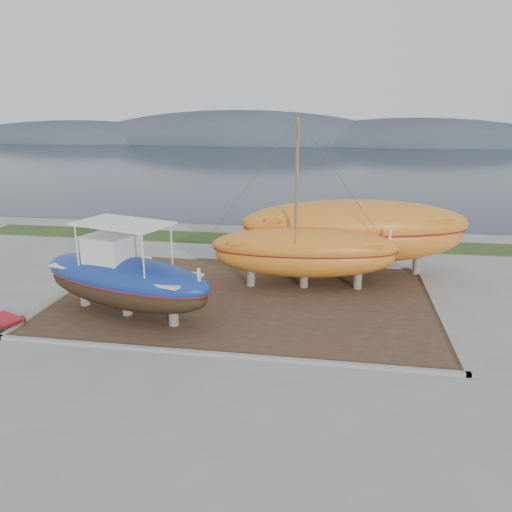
% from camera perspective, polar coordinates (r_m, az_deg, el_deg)
% --- Properties ---
extents(ground, '(140.00, 140.00, 0.00)m').
position_cam_1_polar(ground, '(21.25, -3.15, -8.76)').
color(ground, gray).
rests_on(ground, ground).
extents(dirt_patch, '(18.00, 12.00, 0.06)m').
position_cam_1_polar(dirt_patch, '(24.84, -1.15, -4.84)').
color(dirt_patch, '#422D1E').
rests_on(dirt_patch, ground).
extents(curb_frame, '(18.60, 12.60, 0.15)m').
position_cam_1_polar(curb_frame, '(24.83, -1.15, -4.74)').
color(curb_frame, gray).
rests_on(curb_frame, ground).
extents(grass_strip, '(44.00, 3.00, 0.08)m').
position_cam_1_polar(grass_strip, '(35.67, 2.24, 1.79)').
color(grass_strip, '#284219').
rests_on(grass_strip, ground).
extents(sea, '(260.00, 100.00, 0.04)m').
position_cam_1_polar(sea, '(89.32, 6.76, 10.48)').
color(sea, '#17202E').
rests_on(sea, ground).
extents(mountain_ridge, '(200.00, 36.00, 20.00)m').
position_cam_1_polar(mountain_ridge, '(144.10, 7.92, 12.65)').
color(mountain_ridge, '#333D49').
rests_on(mountain_ridge, ground).
extents(blue_caique, '(9.36, 5.32, 4.30)m').
position_cam_1_polar(blue_caique, '(22.90, -14.83, -1.49)').
color(blue_caique, navy).
rests_on(blue_caique, dirt_patch).
extents(white_dinghy, '(4.31, 1.86, 1.27)m').
position_cam_1_polar(white_dinghy, '(28.49, -15.31, -1.22)').
color(white_dinghy, silver).
rests_on(white_dinghy, dirt_patch).
extents(orange_sailboat, '(9.88, 3.69, 8.61)m').
position_cam_1_polar(orange_sailboat, '(25.29, 5.72, 5.69)').
color(orange_sailboat, orange).
rests_on(orange_sailboat, dirt_patch).
extents(orange_bare_hull, '(12.96, 5.60, 4.11)m').
position_cam_1_polar(orange_bare_hull, '(28.34, 11.13, 1.96)').
color(orange_bare_hull, orange).
rests_on(orange_bare_hull, dirt_patch).
extents(red_trailer, '(2.69, 2.04, 0.34)m').
position_cam_1_polar(red_trailer, '(24.45, -26.85, -6.71)').
color(red_trailer, '#A8131A').
rests_on(red_trailer, ground).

